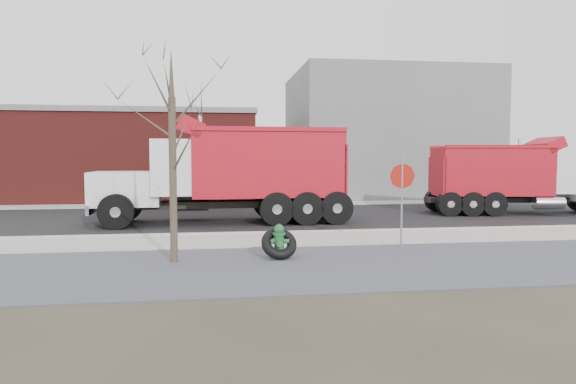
{
  "coord_description": "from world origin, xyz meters",
  "views": [
    {
      "loc": [
        -2.17,
        -15.22,
        2.59
      ],
      "look_at": [
        0.21,
        1.69,
        1.4
      ],
      "focal_mm": 32.0,
      "sensor_mm": 36.0,
      "label": 1
    }
  ],
  "objects": [
    {
      "name": "building_grey",
      "position": [
        9.0,
        18.0,
        4.0
      ],
      "size": [
        12.0,
        10.0,
        8.0
      ],
      "color": "gray",
      "rests_on": "ground"
    },
    {
      "name": "bare_tree",
      "position": [
        -3.2,
        -2.6,
        3.3
      ],
      "size": [
        3.2,
        3.2,
        5.2
      ],
      "color": "#382D23",
      "rests_on": "ground"
    },
    {
      "name": "dump_truck_red_b",
      "position": [
        -1.53,
        4.71,
        2.06
      ],
      "size": [
        9.75,
        3.01,
        4.04
      ],
      "rotation": [
        0.0,
        0.0,
        3.17
      ],
      "color": "black",
      "rests_on": "ground"
    },
    {
      "name": "road",
      "position": [
        0.0,
        6.3,
        0.01
      ],
      "size": [
        60.0,
        9.4,
        0.02
      ],
      "primitive_type": "cube",
      "color": "black",
      "rests_on": "ground"
    },
    {
      "name": "dump_truck_red_a",
      "position": [
        11.02,
        6.08,
        1.73
      ],
      "size": [
        8.48,
        3.3,
        3.39
      ],
      "rotation": [
        0.0,
        0.0,
        -0.13
      ],
      "color": "black",
      "rests_on": "ground"
    },
    {
      "name": "truck_tire",
      "position": [
        -0.62,
        -2.55,
        0.4
      ],
      "size": [
        1.01,
        0.91,
        0.84
      ],
      "color": "black",
      "rests_on": "ground"
    },
    {
      "name": "building_brick",
      "position": [
        -10.0,
        17.0,
        2.65
      ],
      "size": [
        20.2,
        8.2,
        5.3
      ],
      "color": "maroon",
      "rests_on": "ground"
    },
    {
      "name": "far_sidewalk",
      "position": [
        0.0,
        12.0,
        0.03
      ],
      "size": [
        60.0,
        2.0,
        0.06
      ],
      "primitive_type": "cube",
      "color": "#9E9B93",
      "rests_on": "ground"
    },
    {
      "name": "fire_hydrant",
      "position": [
        -0.61,
        -2.55,
        0.41
      ],
      "size": [
        0.5,
        0.49,
        0.9
      ],
      "rotation": [
        0.0,
        0.0,
        -0.03
      ],
      "color": "#266435",
      "rests_on": "ground"
    },
    {
      "name": "stop_sign",
      "position": [
        2.89,
        -1.75,
        1.79
      ],
      "size": [
        0.71,
        0.06,
        2.61
      ],
      "rotation": [
        0.0,
        0.0,
        -0.43
      ],
      "color": "gray",
      "rests_on": "ground"
    },
    {
      "name": "sidewalk",
      "position": [
        0.0,
        0.25,
        0.03
      ],
      "size": [
        60.0,
        2.5,
        0.06
      ],
      "primitive_type": "cube",
      "color": "#9E9B93",
      "rests_on": "ground"
    },
    {
      "name": "ground",
      "position": [
        0.0,
        0.0,
        0.0
      ],
      "size": [
        120.0,
        120.0,
        0.0
      ],
      "primitive_type": "plane",
      "color": "#383328",
      "rests_on": "ground"
    },
    {
      "name": "gravel_verge",
      "position": [
        0.0,
        -3.5,
        0.01
      ],
      "size": [
        60.0,
        5.0,
        0.03
      ],
      "primitive_type": "cube",
      "color": "slate",
      "rests_on": "ground"
    },
    {
      "name": "curb",
      "position": [
        0.0,
        1.55,
        0.06
      ],
      "size": [
        60.0,
        0.15,
        0.11
      ],
      "primitive_type": "cube",
      "color": "#9E9B93",
      "rests_on": "ground"
    }
  ]
}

